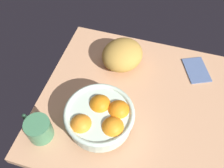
# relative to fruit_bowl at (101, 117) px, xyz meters

# --- Properties ---
(ground_plane) EXTENTS (0.64, 0.66, 0.03)m
(ground_plane) POSITION_rel_fruit_bowl_xyz_m (0.12, -0.08, -0.08)
(ground_plane) COLOR tan
(fruit_bowl) EXTENTS (0.23, 0.23, 0.11)m
(fruit_bowl) POSITION_rel_fruit_bowl_xyz_m (0.00, 0.00, 0.00)
(fruit_bowl) COLOR silver
(fruit_bowl) RESTS_ON ground
(bread_loaf) EXTENTS (0.22, 0.22, 0.11)m
(bread_loaf) POSITION_rel_fruit_bowl_xyz_m (0.29, 0.01, -0.01)
(bread_loaf) COLOR #BC8E3D
(bread_loaf) RESTS_ON ground
(napkin_folded) EXTENTS (0.15, 0.13, 0.01)m
(napkin_folded) POSITION_rel_fruit_bowl_xyz_m (0.34, -0.29, -0.06)
(napkin_folded) COLOR slate
(napkin_folded) RESTS_ON ground
(mug) EXTENTS (0.08, 0.12, 0.08)m
(mug) POSITION_rel_fruit_bowl_xyz_m (-0.08, 0.18, -0.02)
(mug) COLOR #458258
(mug) RESTS_ON ground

